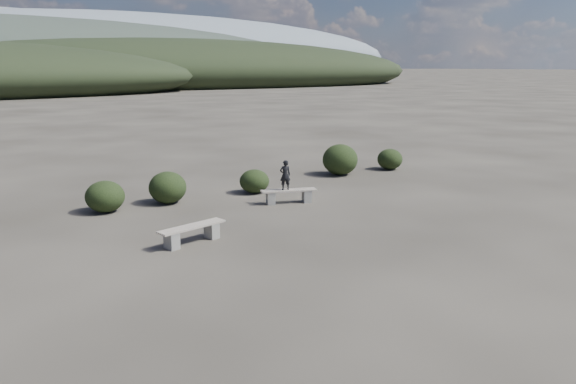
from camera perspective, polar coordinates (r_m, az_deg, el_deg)
ground at (r=12.75m, az=7.66°, el=-7.89°), size 1200.00×1200.00×0.00m
bench_left at (r=14.61m, az=-9.71°, el=-4.07°), size 1.92×0.87×0.47m
bench_right at (r=18.56m, az=0.08°, el=-0.30°), size 1.87×0.89×0.46m
seated_person at (r=18.39m, az=-0.29°, el=1.73°), size 0.41×0.32×0.99m
shrub_a at (r=18.31m, az=-18.09°, el=-0.44°), size 1.20×1.20×0.99m
shrub_b at (r=18.94m, az=-12.13°, el=0.45°), size 1.24×1.24×1.06m
shrub_c at (r=20.07m, az=-3.43°, el=1.10°), size 1.06×1.06×0.85m
shrub_d at (r=23.45m, az=5.32°, el=3.30°), size 1.47×1.47×1.29m
shrub_e at (r=25.01m, az=10.31°, el=3.30°), size 1.09×1.09×0.91m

